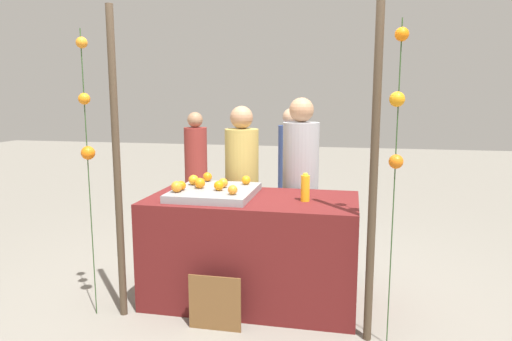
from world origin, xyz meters
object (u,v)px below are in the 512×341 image
orange_1 (199,182)px  vendor_right (300,194)px  juice_bottle (305,188)px  chalkboard_sign (215,304)px  stall_counter (252,249)px  orange_0 (194,180)px  vendor_left (242,195)px

orange_1 → vendor_right: 1.02m
juice_bottle → chalkboard_sign: 1.11m
stall_counter → orange_0: (-0.55, 0.12, 0.54)m
orange_1 → vendor_right: vendor_right is taller
orange_1 → vendor_left: vendor_left is taller
stall_counter → chalkboard_sign: (-0.16, -0.57, -0.24)m
stall_counter → orange_1: 0.72m
vendor_left → vendor_right: (0.56, 0.02, 0.04)m
stall_counter → vendor_left: 0.76m
chalkboard_sign → vendor_right: (0.48, 1.23, 0.58)m
stall_counter → vendor_left: vendor_left is taller
juice_bottle → chalkboard_sign: size_ratio=0.53×
orange_0 → vendor_left: vendor_left is taller
orange_0 → juice_bottle: size_ratio=0.39×
stall_counter → orange_0: orange_0 is taller
vendor_left → juice_bottle: bearing=-45.6°
orange_1 → chalkboard_sign: 1.05m
stall_counter → orange_1: orange_1 is taller
orange_0 → chalkboard_sign: orange_0 is taller
juice_bottle → vendor_left: size_ratio=0.14×
orange_0 → orange_1: 0.09m
orange_0 → vendor_left: 0.65m
orange_0 → chalkboard_sign: bearing=-60.5°
orange_1 → vendor_left: 0.67m
stall_counter → orange_1: bearing=172.6°
orange_1 → juice_bottle: (0.91, -0.10, 0.01)m
orange_1 → chalkboard_sign: (0.32, -0.63, -0.77)m
orange_0 → orange_1: size_ratio=1.19×
orange_0 → juice_bottle: juice_bottle is taller
orange_0 → vendor_left: (0.30, 0.53, -0.23)m
chalkboard_sign → stall_counter: bearing=74.5°
chalkboard_sign → vendor_left: vendor_left is taller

